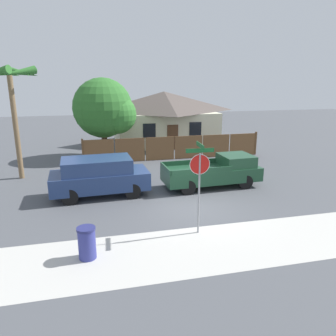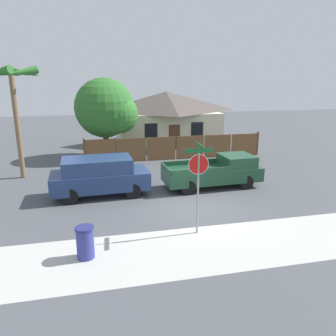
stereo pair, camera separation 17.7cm
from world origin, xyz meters
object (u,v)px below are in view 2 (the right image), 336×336
at_px(palm_tree, 12,82).
at_px(trash_bin, 85,242).
at_px(stop_sign, 198,173).
at_px(oak_tree, 108,109).
at_px(orange_pickup, 216,172).
at_px(red_suv, 99,175).
at_px(house, 166,117).

relative_size(palm_tree, trash_bin, 5.83).
relative_size(palm_tree, stop_sign, 1.83).
height_order(oak_tree, trash_bin, oak_tree).
bearing_deg(orange_pickup, trash_bin, -141.08).
xyz_separation_m(red_suv, orange_pickup, (6.01, 0.01, -0.20)).
height_order(oak_tree, orange_pickup, oak_tree).
bearing_deg(oak_tree, orange_pickup, -57.50).
height_order(house, red_suv, house).
bearing_deg(orange_pickup, red_suv, 177.60).
relative_size(oak_tree, orange_pickup, 1.09).
xyz_separation_m(oak_tree, trash_bin, (-1.47, -13.90, -2.91)).
height_order(red_suv, stop_sign, stop_sign).
distance_m(red_suv, orange_pickup, 6.01).
distance_m(palm_tree, orange_pickup, 11.94).
xyz_separation_m(house, oak_tree, (-5.22, -4.49, 1.13)).
bearing_deg(oak_tree, red_suv, -96.16).
bearing_deg(red_suv, orange_pickup, -2.40).
xyz_separation_m(house, red_suv, (-6.09, -12.57, -1.29)).
distance_m(house, oak_tree, 6.98).
relative_size(orange_pickup, trash_bin, 4.83).
height_order(palm_tree, red_suv, palm_tree).
bearing_deg(stop_sign, house, 84.06).
relative_size(oak_tree, stop_sign, 1.66).
xyz_separation_m(palm_tree, red_suv, (4.29, -4.01, -4.34)).
height_order(house, trash_bin, house).
bearing_deg(palm_tree, house, 39.49).
xyz_separation_m(stop_sign, trash_bin, (-4.01, -0.90, -1.79)).
height_order(red_suv, trash_bin, red_suv).
distance_m(house, trash_bin, 19.65).
relative_size(red_suv, orange_pickup, 0.92).
bearing_deg(trash_bin, stop_sign, 12.59).
height_order(orange_pickup, stop_sign, stop_sign).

